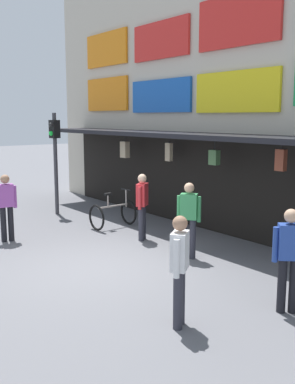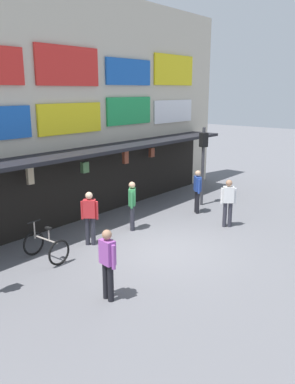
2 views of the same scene
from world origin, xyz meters
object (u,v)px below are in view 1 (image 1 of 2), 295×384
Objects in this scene: bicycle_parked at (113,214)px; pedestrian_in_blue at (6,204)px; traffic_light_near at (55,147)px; pedestrian_in_black at (189,216)px; pedestrian_in_purple at (289,255)px; pedestrian_in_yellow at (180,265)px; pedestrian_in_red at (142,203)px.

bicycle_parked is 0.71× the size of pedestrian_in_blue.
pedestrian_in_black is at bearing 2.11° from traffic_light_near.
pedestrian_in_purple is at bearing -12.25° from pedestrian_in_black.
pedestrian_in_red is (-4.16, 2.43, 0.00)m from pedestrian_in_yellow.
pedestrian_in_yellow is at bearing -14.31° from traffic_light_near.
pedestrian_in_yellow is (2.34, -2.34, 0.00)m from pedestrian_in_black.
bicycle_parked is 1.64m from pedestrian_in_red.
traffic_light_near is 1.90× the size of pedestrian_in_red.
traffic_light_near is 1.90× the size of pedestrian_in_purple.
pedestrian_in_black is (3.36, -0.23, 0.55)m from bicycle_parked.
traffic_light_near is at bearing 165.69° from pedestrian_in_yellow.
pedestrian_in_yellow is (-0.68, -1.68, 0.00)m from pedestrian_in_purple.
pedestrian_in_blue is (-3.77, -2.65, 0.00)m from pedestrian_in_black.
pedestrian_in_purple is at bearing 67.99° from pedestrian_in_yellow.
pedestrian_in_red is (4.15, 0.32, -1.19)m from traffic_light_near.
pedestrian_in_yellow is 1.00× the size of pedestrian_in_red.
pedestrian_in_purple is 1.00× the size of pedestrian_in_blue.
traffic_light_near is at bearing -177.89° from pedestrian_in_black.
pedestrian_in_red reaches higher than bicycle_parked.
pedestrian_in_purple is at bearing -8.84° from pedestrian_in_red.
pedestrian_in_black is at bearing -3.91° from bicycle_parked.
pedestrian_in_purple is 3.09m from pedestrian_in_black.
pedestrian_in_black is 1.00× the size of pedestrian_in_blue.
pedestrian_in_purple is 1.00× the size of pedestrian_in_black.
pedestrian_in_yellow reaches higher than bicycle_parked.
pedestrian_in_purple is (6.38, -0.88, 0.55)m from bicycle_parked.
bicycle_parked is 2.96m from pedestrian_in_blue.
pedestrian_in_red is at bearing 54.61° from pedestrian_in_blue.
pedestrian_in_blue is (-0.41, -2.88, 0.55)m from bicycle_parked.
pedestrian_in_blue is at bearing -144.90° from pedestrian_in_black.
traffic_light_near is 8.65m from pedestrian_in_yellow.
pedestrian_in_yellow is at bearing -44.99° from pedestrian_in_black.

